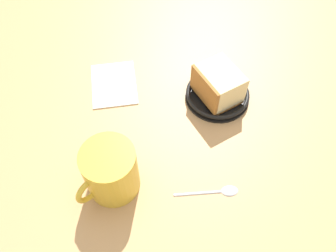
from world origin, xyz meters
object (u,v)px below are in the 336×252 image
object	(u,v)px
small_plate	(217,95)
folded_napkin	(114,84)
teaspoon	(220,191)
cake_slice	(218,84)
tea_mug	(110,171)

from	to	relation	value
small_plate	folded_napkin	distance (cm)	21.61
teaspoon	small_plate	bearing A→B (deg)	-118.83
cake_slice	teaspoon	size ratio (longest dim) A/B	0.85
tea_mug	teaspoon	xyz separation A→B (cm)	(-15.84, 9.24, -4.71)
cake_slice	teaspoon	distance (cm)	20.88
cake_slice	tea_mug	world-z (taller)	tea_mug
tea_mug	teaspoon	distance (cm)	18.93
teaspoon	cake_slice	bearing A→B (deg)	-118.19
small_plate	folded_napkin	xyz separation A→B (cm)	(17.72, -12.35, -0.55)
cake_slice	teaspoon	xyz separation A→B (cm)	(9.69, 18.08, -3.89)
cake_slice	folded_napkin	distance (cm)	21.75
cake_slice	tea_mug	xyz separation A→B (cm)	(25.53, 8.84, 0.82)
small_plate	teaspoon	distance (cm)	20.67
tea_mug	folded_napkin	xyz separation A→B (cm)	(-8.08, -21.21, -4.77)
small_plate	cake_slice	bearing A→B (deg)	4.76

